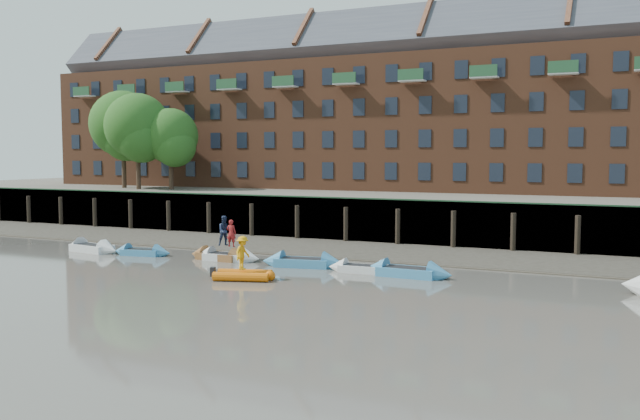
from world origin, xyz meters
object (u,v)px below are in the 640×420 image
Objects in this scene: rowboat_4 at (303,262)px; rib_tender at (245,275)px; rowboat_5 at (363,269)px; person_rib_crew at (243,253)px; rowboat_2 at (219,256)px; rowboat_3 at (227,257)px; rowboat_1 at (142,252)px; rowboat_6 at (407,272)px; rowboat_0 at (92,248)px; person_rower_b at (225,231)px; person_rower_a at (231,233)px.

rowboat_4 reaches higher than rib_tender.
rowboat_5 is 6.79m from person_rib_crew.
rowboat_2 is 0.58m from rowboat_3.
rib_tender is at bearing -51.88° from rowboat_3.
person_rib_crew is (4.68, -4.97, 1.16)m from rowboat_2.
rowboat_3 is at bearing 3.76° from rowboat_2.
rowboat_1 is 17.76m from rowboat_6.
person_rib_crew is at bearing 145.11° from rib_tender.
rowboat_6 reaches higher than rib_tender.
rowboat_1 is at bearing -178.06° from rowboat_3.
rowboat_1 is at bearing 10.15° from rowboat_0.
rowboat_3 is (10.22, 0.57, -0.02)m from rowboat_0.
rowboat_0 is at bearing 177.31° from rowboat_5.
rib_tender is (10.41, -4.55, 0.03)m from rowboat_1.
rowboat_2 is at bearing 12.15° from rowboat_0.
person_rib_crew is (-0.19, 0.06, 1.15)m from rib_tender.
rowboat_1 is 11.33m from rowboat_4.
rowboat_3 is at bearing -84.70° from person_rower_b.
rowboat_6 reaches higher than rowboat_2.
person_rower_a is (0.84, 0.06, 1.46)m from rowboat_2.
rowboat_0 is 21.85m from rowboat_6.
rowboat_3 is 0.87× the size of rowboat_4.
person_rib_crew reaches higher than rowboat_0.
rowboat_2 is 1.69m from person_rower_a.
rowboat_1 is at bearing -178.20° from rowboat_6.
person_rower_b reaches higher than rowboat_6.
rowboat_6 is 2.81× the size of person_rib_crew.
rowboat_2 is 0.91× the size of rowboat_6.
rowboat_6 is (12.21, -0.63, 0.02)m from rowboat_2.
rowboat_5 reaches higher than rowboat_1.
rowboat_3 is at bearing 8.40° from person_rower_a.
person_rower_b reaches higher than rowboat_5.
person_rower_b is at bearing 178.12° from rowboat_6.
person_rower_b is at bearing -25.41° from person_rower_a.
rowboat_2 is at bearing -4.08° from rowboat_1.
rowboat_3 is 6.54m from person_rib_crew.
rowboat_1 is 0.93× the size of rowboat_3.
rowboat_2 is 1.01× the size of rowboat_3.
rowboat_4 is 3.83m from rowboat_5.
rowboat_6 reaches higher than rowboat_3.
rowboat_5 is 1.25× the size of rib_tender.
person_rower_b reaches higher than rowboat_4.
rowboat_2 is 2.55× the size of person_rib_crew.
person_rower_a is at bearing 178.81° from rowboat_6.
rowboat_1 is 0.81× the size of rowboat_4.
rowboat_0 is at bearing 73.34° from person_rib_crew.
rowboat_1 is 6.14m from rowboat_3.
rowboat_0 is 1.19× the size of rowboat_1.
rowboat_4 is (11.33, 0.35, 0.05)m from rowboat_1.
person_rib_crew reaches higher than rib_tender.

